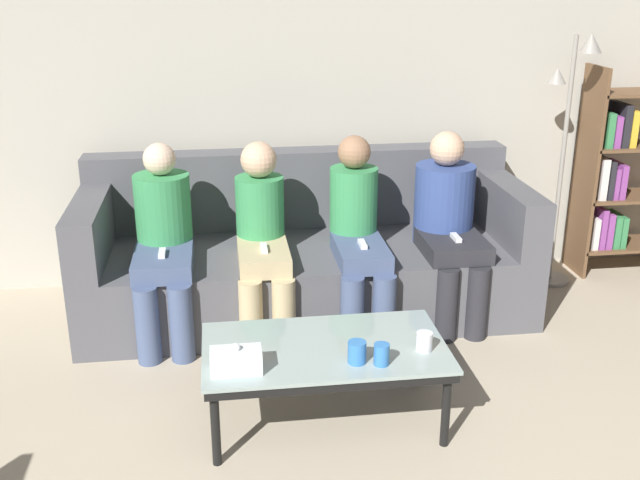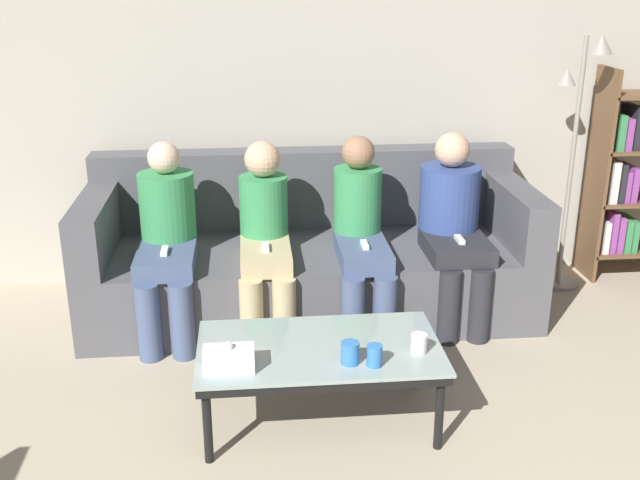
% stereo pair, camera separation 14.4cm
% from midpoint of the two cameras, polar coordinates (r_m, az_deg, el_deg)
% --- Properties ---
extents(wall_back, '(12.00, 0.06, 2.60)m').
position_cam_midpoint_polar(wall_back, '(4.93, -2.86, 11.61)').
color(wall_back, '#B7B2A3').
rests_on(wall_back, ground_plane).
extents(couch, '(2.68, 0.99, 0.93)m').
position_cam_midpoint_polar(couch, '(4.64, -2.03, -1.33)').
color(couch, '#515156').
rests_on(couch, ground_plane).
extents(coffee_table, '(1.11, 0.63, 0.40)m').
position_cam_midpoint_polar(coffee_table, '(3.46, -0.86, -8.65)').
color(coffee_table, '#8C9E99').
rests_on(coffee_table, ground_plane).
extents(cup_near_left, '(0.08, 0.08, 0.10)m').
position_cam_midpoint_polar(cup_near_left, '(3.29, 1.57, -8.55)').
color(cup_near_left, '#3372BF').
rests_on(cup_near_left, coffee_table).
extents(cup_near_right, '(0.07, 0.07, 0.10)m').
position_cam_midpoint_polar(cup_near_right, '(3.28, 3.45, -8.70)').
color(cup_near_right, '#3372BF').
rests_on(cup_near_right, coffee_table).
extents(cup_far_center, '(0.08, 0.08, 0.09)m').
position_cam_midpoint_polar(cup_far_center, '(3.41, 6.75, -7.69)').
color(cup_far_center, silver).
rests_on(cup_far_center, coffee_table).
extents(tissue_box, '(0.22, 0.12, 0.13)m').
position_cam_midpoint_polar(tissue_box, '(3.25, -7.69, -9.08)').
color(tissue_box, silver).
rests_on(tissue_box, coffee_table).
extents(bookshelf, '(0.83, 0.32, 1.43)m').
position_cam_midpoint_polar(bookshelf, '(5.52, 21.62, 4.64)').
color(bookshelf, brown).
rests_on(bookshelf, ground_plane).
extents(standing_lamp, '(0.31, 0.26, 1.65)m').
position_cam_midpoint_polar(standing_lamp, '(5.08, 17.54, 7.62)').
color(standing_lamp, gray).
rests_on(standing_lamp, ground_plane).
extents(seated_person_left_end, '(0.32, 0.70, 1.10)m').
position_cam_midpoint_polar(seated_person_left_end, '(4.32, -12.78, 0.18)').
color(seated_person_left_end, '#47567A').
rests_on(seated_person_left_end, ground_plane).
extents(seated_person_mid_left, '(0.31, 0.68, 1.09)m').
position_cam_midpoint_polar(seated_person_mid_left, '(4.30, -5.40, 0.36)').
color(seated_person_mid_left, tan).
rests_on(seated_person_mid_left, ground_plane).
extents(seated_person_mid_right, '(0.31, 0.70, 1.11)m').
position_cam_midpoint_polar(seated_person_mid_right, '(4.34, 1.94, 0.71)').
color(seated_person_mid_right, '#47567A').
rests_on(seated_person_mid_right, ground_plane).
extents(seated_person_right_end, '(0.36, 0.69, 1.12)m').
position_cam_midpoint_polar(seated_person_right_end, '(4.50, 8.83, 1.52)').
color(seated_person_right_end, '#28282D').
rests_on(seated_person_right_end, ground_plane).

